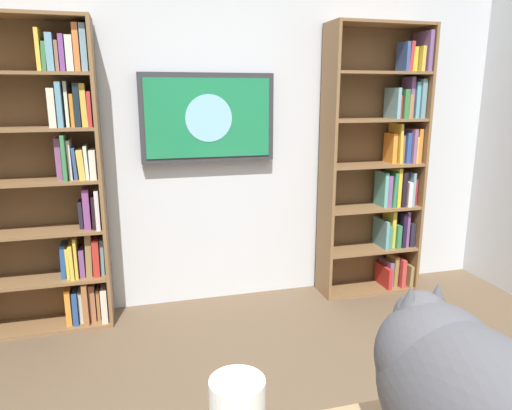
{
  "coord_description": "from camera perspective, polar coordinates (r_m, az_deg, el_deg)",
  "views": [
    {
      "loc": [
        0.57,
        1.06,
        1.51
      ],
      "look_at": [
        0.0,
        -1.04,
        0.99
      ],
      "focal_mm": 32.72,
      "sensor_mm": 36.0,
      "label": 1
    }
  ],
  "objects": [
    {
      "name": "cat",
      "position": [
        1.07,
        24.06,
        -20.81
      ],
      "size": [
        0.3,
        0.68,
        0.36
      ],
      "color": "#4C4C51",
      "rests_on": "desk"
    },
    {
      "name": "wall_back",
      "position": [
        3.34,
        -5.4,
        10.69
      ],
      "size": [
        4.52,
        0.06,
        2.7
      ],
      "primitive_type": "cube",
      "color": "silver",
      "rests_on": "ground"
    },
    {
      "name": "wall_mounted_tv",
      "position": [
        3.25,
        -5.89,
        10.54
      ],
      "size": [
        0.92,
        0.07,
        0.6
      ],
      "color": "#333338"
    },
    {
      "name": "bookshelf_left",
      "position": [
        3.65,
        15.21,
        4.34
      ],
      "size": [
        0.76,
        0.28,
        1.99
      ],
      "color": "brown",
      "rests_on": "ground"
    },
    {
      "name": "bookshelf_right",
      "position": [
        3.2,
        -23.84,
        2.58
      ],
      "size": [
        0.85,
        0.28,
        1.96
      ],
      "color": "brown",
      "rests_on": "ground"
    }
  ]
}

